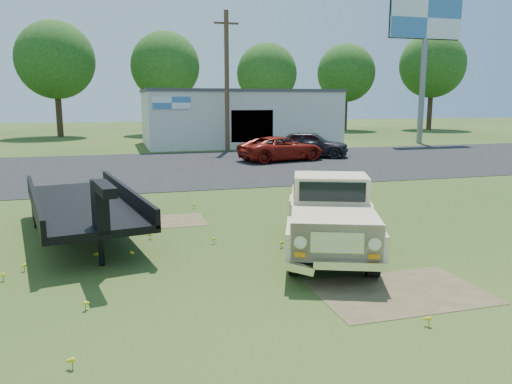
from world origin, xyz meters
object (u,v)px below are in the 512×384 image
at_px(vintage_pickup_truck, 330,214).
at_px(red_pickup, 282,149).
at_px(flatbed_trailer, 82,200).
at_px(dark_sedan, 310,144).
at_px(billboard, 425,31).

distance_m(vintage_pickup_truck, red_pickup, 17.14).
distance_m(flatbed_trailer, red_pickup, 16.78).
bearing_deg(dark_sedan, flatbed_trailer, 166.57).
bearing_deg(red_pickup, vintage_pickup_truck, 151.88).
bearing_deg(flatbed_trailer, dark_sedan, 40.21).
bearing_deg(flatbed_trailer, billboard, 31.27).
bearing_deg(vintage_pickup_truck, flatbed_trailer, 172.01).
height_order(billboard, flatbed_trailer, billboard).
relative_size(red_pickup, dark_sedan, 1.07).
height_order(flatbed_trailer, dark_sedan, flatbed_trailer).
xyz_separation_m(billboard, vintage_pickup_truck, (-18.74, -24.48, -7.64)).
relative_size(vintage_pickup_truck, red_pickup, 1.00).
height_order(billboard, dark_sedan, billboard).
height_order(vintage_pickup_truck, red_pickup, vintage_pickup_truck).
xyz_separation_m(billboard, dark_sedan, (-12.00, -6.70, -7.76)).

